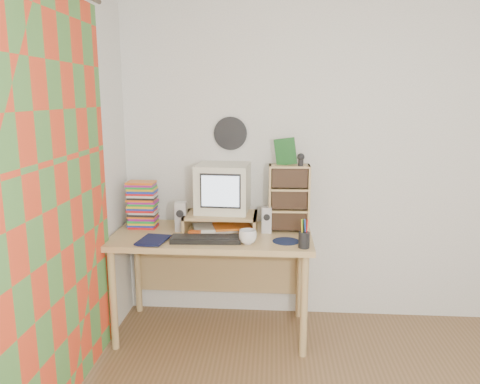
% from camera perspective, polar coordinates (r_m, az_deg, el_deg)
% --- Properties ---
extents(back_wall, '(3.50, 0.00, 3.50)m').
position_cam_1_polar(back_wall, '(3.61, 13.76, 4.04)').
color(back_wall, white).
rests_on(back_wall, floor).
extents(curtain, '(0.00, 2.20, 2.20)m').
position_cam_1_polar(curtain, '(2.58, -21.41, -1.64)').
color(curtain, red).
rests_on(curtain, left_wall).
extents(wall_disc, '(0.25, 0.02, 0.25)m').
position_cam_1_polar(wall_disc, '(3.54, -1.18, 7.15)').
color(wall_disc, black).
rests_on(wall_disc, back_wall).
extents(desk, '(1.40, 0.70, 0.75)m').
position_cam_1_polar(desk, '(3.43, -3.25, -6.93)').
color(desk, tan).
rests_on(desk, floor).
extents(monitor_riser, '(0.52, 0.30, 0.12)m').
position_cam_1_polar(monitor_riser, '(3.39, -2.37, -3.09)').
color(monitor_riser, tan).
rests_on(monitor_riser, desk).
extents(crt_monitor, '(0.39, 0.39, 0.35)m').
position_cam_1_polar(crt_monitor, '(3.40, -2.15, 0.40)').
color(crt_monitor, beige).
rests_on(crt_monitor, monitor_riser).
extents(speaker_left, '(0.08, 0.08, 0.21)m').
position_cam_1_polar(speaker_left, '(3.39, -7.19, -2.98)').
color(speaker_left, '#BBBAC0').
rests_on(speaker_left, desk).
extents(speaker_right, '(0.07, 0.07, 0.19)m').
position_cam_1_polar(speaker_right, '(3.34, 3.28, -3.39)').
color(speaker_right, '#BBBAC0').
rests_on(speaker_right, desk).
extents(keyboard, '(0.48, 0.18, 0.03)m').
position_cam_1_polar(keyboard, '(3.16, -4.17, -5.75)').
color(keyboard, black).
rests_on(keyboard, desk).
extents(dvd_stack, '(0.20, 0.14, 0.28)m').
position_cam_1_polar(dvd_stack, '(3.52, -11.76, -2.01)').
color(dvd_stack, brown).
rests_on(dvd_stack, desk).
extents(cd_rack, '(0.29, 0.16, 0.48)m').
position_cam_1_polar(cd_rack, '(3.36, 5.98, -0.75)').
color(cd_rack, tan).
rests_on(cd_rack, desk).
extents(mug, '(0.15, 0.15, 0.09)m').
position_cam_1_polar(mug, '(3.09, 0.95, -5.49)').
color(mug, silver).
rests_on(mug, desk).
extents(diary, '(0.23, 0.19, 0.04)m').
position_cam_1_polar(diary, '(3.23, -11.98, -5.48)').
color(diary, '#0E1335').
rests_on(diary, desk).
extents(mousepad, '(0.20, 0.20, 0.00)m').
position_cam_1_polar(mousepad, '(3.16, 5.62, -5.99)').
color(mousepad, '#101935').
rests_on(mousepad, desk).
extents(pen_cup, '(0.09, 0.09, 0.15)m').
position_cam_1_polar(pen_cup, '(3.03, 7.82, -5.44)').
color(pen_cup, black).
rests_on(pen_cup, desk).
extents(papers, '(0.36, 0.30, 0.04)m').
position_cam_1_polar(papers, '(3.41, -2.24, -4.29)').
color(papers, white).
rests_on(papers, desk).
extents(red_box, '(0.08, 0.05, 0.04)m').
position_cam_1_polar(red_box, '(3.26, -5.56, -5.10)').
color(red_box, '#D04C16').
rests_on(red_box, desk).
extents(game_box, '(0.15, 0.05, 0.19)m').
position_cam_1_polar(game_box, '(3.32, 5.57, 4.93)').
color(game_box, '#164F1C').
rests_on(game_box, cd_rack).
extents(webcam, '(0.05, 0.05, 0.09)m').
position_cam_1_polar(webcam, '(3.27, 7.42, 3.94)').
color(webcam, black).
rests_on(webcam, cd_rack).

